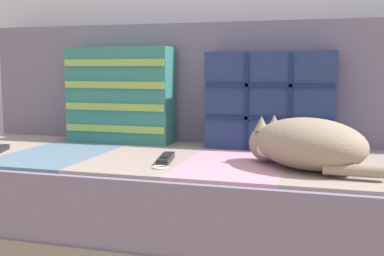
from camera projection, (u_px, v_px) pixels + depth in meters
couch at (197, 209)px, 1.67m from camera, size 2.00×0.80×0.38m
sofa_backrest at (219, 83)px, 1.93m from camera, size 1.96×0.14×0.47m
throw_pillow_quilted at (270, 101)px, 1.74m from camera, size 0.46×0.14×0.35m
throw_pillow_striped at (121, 95)px, 1.90m from camera, size 0.42×0.14×0.38m
sleeping_cat at (303, 144)px, 1.40m from camera, size 0.42×0.37×0.15m
game_remote_far at (165, 159)px, 1.51m from camera, size 0.08×0.21×0.02m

